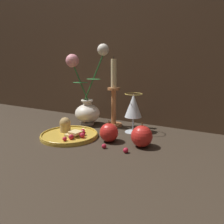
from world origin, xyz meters
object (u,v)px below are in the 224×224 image
vase (86,101)px  candlestick (114,99)px  apple_beside_vase (142,136)px  apple_near_glass (109,132)px  wine_glass (133,107)px  plate_with_pastries (69,133)px

vase → candlestick: bearing=17.3°
candlestick → apple_beside_vase: size_ratio=3.58×
candlestick → apple_near_glass: 0.23m
wine_glass → apple_near_glass: bearing=-102.3°
vase → plate_with_pastries: (0.05, -0.18, -0.10)m
plate_with_pastries → apple_beside_vase: bearing=8.0°
vase → apple_beside_vase: size_ratio=4.16×
vase → apple_beside_vase: (0.33, -0.14, -0.07)m
plate_with_pastries → apple_beside_vase: 0.29m
candlestick → vase: bearing=-162.7°
wine_glass → candlestick: candlestick is taller
wine_glass → apple_near_glass: wine_glass is taller
apple_beside_vase → apple_near_glass: (-0.12, -0.01, -0.00)m
apple_beside_vase → apple_near_glass: bearing=-174.8°
vase → apple_near_glass: vase is taller
plate_with_pastries → apple_beside_vase: (0.29, 0.04, 0.02)m
candlestick → apple_near_glass: bearing=-66.1°
apple_beside_vase → wine_glass: bearing=124.3°
plate_with_pastries → apple_beside_vase: apple_beside_vase is taller
candlestick → apple_beside_vase: candlestick is taller
plate_with_pastries → apple_near_glass: 0.17m
wine_glass → candlestick: bearing=158.6°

